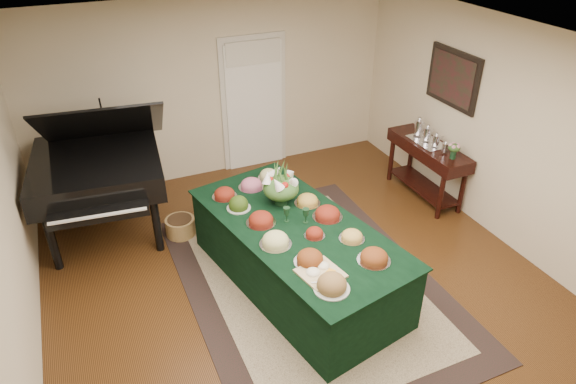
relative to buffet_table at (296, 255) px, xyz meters
name	(u,v)px	position (x,y,z in m)	size (l,w,h in m)	color
ground	(298,282)	(0.03, 0.00, -0.40)	(6.00, 6.00, 0.00)	black
area_rug	(310,282)	(0.14, -0.07, -0.40)	(2.70, 3.79, 0.01)	black
kitchen_doorway	(254,105)	(0.63, 2.97, 0.62)	(1.05, 0.07, 2.10)	silver
buffet_table	(296,255)	(0.00, 0.00, 0.00)	(1.78, 2.89, 0.80)	black
food_platters	(293,221)	(-0.03, 0.03, 0.45)	(1.28, 2.44, 0.12)	silver
cutting_board	(320,271)	(-0.13, -0.81, 0.43)	(0.44, 0.44, 0.10)	tan
green_goblets	(296,215)	(0.02, 0.06, 0.49)	(0.25, 0.18, 0.18)	black
floral_centerpiece	(281,184)	(0.03, 0.49, 0.65)	(0.43, 0.43, 0.43)	black
grand_piano	(98,167)	(-1.82, 1.96, 0.54)	(1.80, 1.98, 1.85)	black
wicker_basket	(181,227)	(-0.99, 1.47, -0.28)	(0.38, 0.38, 0.24)	olive
mahogany_sideboard	(428,156)	(2.52, 1.03, 0.24)	(0.45, 1.41, 0.84)	black
tea_service	(429,136)	(2.52, 1.06, 0.55)	(0.34, 0.74, 0.30)	silver
pink_bouquet	(454,148)	(2.52, 0.54, 0.58)	(0.18, 0.18, 0.22)	black
wall_painting	(453,78)	(2.74, 1.03, 1.35)	(0.05, 0.95, 0.75)	black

